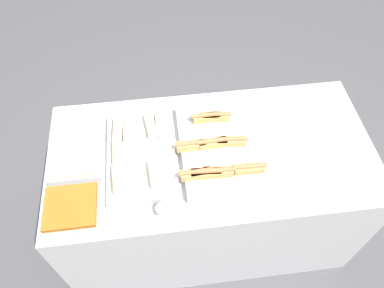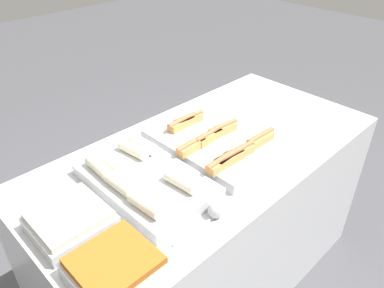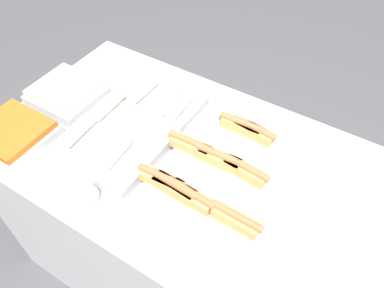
# 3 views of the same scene
# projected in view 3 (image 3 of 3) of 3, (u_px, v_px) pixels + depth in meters

# --- Properties ---
(ground_plane) EXTENTS (12.00, 12.00, 0.00)m
(ground_plane) POSITION_uv_depth(u_px,v_px,m) (209.00, 278.00, 1.87)
(ground_plane) COLOR #4C4C51
(counter) EXTENTS (1.65, 0.81, 0.86)m
(counter) POSITION_uv_depth(u_px,v_px,m) (213.00, 236.00, 1.55)
(counter) COLOR silver
(counter) RESTS_ON ground_plane
(tray_hotdogs) EXTENTS (0.41, 0.56, 0.10)m
(tray_hotdogs) POSITION_uv_depth(u_px,v_px,m) (222.00, 169.00, 1.20)
(tray_hotdogs) COLOR silver
(tray_hotdogs) RESTS_ON counter
(tray_wraps) EXTENTS (0.33, 0.53, 0.10)m
(tray_wraps) POSITION_uv_depth(u_px,v_px,m) (133.00, 123.00, 1.34)
(tray_wraps) COLOR silver
(tray_wraps) RESTS_ON counter
(tray_side_front) EXTENTS (0.25, 0.23, 0.07)m
(tray_side_front) POSITION_uv_depth(u_px,v_px,m) (13.00, 135.00, 1.30)
(tray_side_front) COLOR silver
(tray_side_front) RESTS_ON counter
(tray_side_back) EXTENTS (0.25, 0.23, 0.07)m
(tray_side_back) POSITION_uv_depth(u_px,v_px,m) (68.00, 93.00, 1.45)
(tray_side_back) COLOR silver
(tray_side_back) RESTS_ON counter
(serving_spoon_near) EXTENTS (0.23, 0.06, 0.06)m
(serving_spoon_near) POSITION_uv_depth(u_px,v_px,m) (88.00, 193.00, 1.15)
(serving_spoon_near) COLOR #B2B5BA
(serving_spoon_near) RESTS_ON counter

